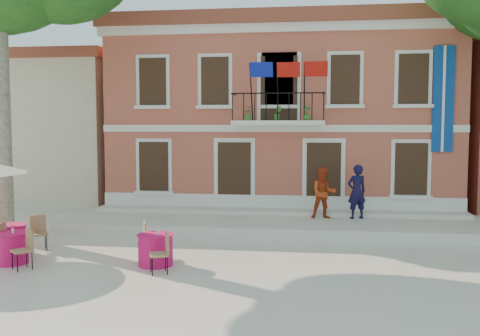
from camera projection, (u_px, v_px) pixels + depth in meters
name	position (u px, v px, depth m)	size (l,w,h in m)	color
ground	(187.00, 259.00, 13.63)	(90.00, 90.00, 0.00)	beige
main_building	(284.00, 117.00, 22.94)	(13.50, 9.59, 7.50)	#B85742
neighbor_west	(43.00, 129.00, 25.45)	(9.40, 9.40, 6.40)	beige
terrace	(276.00, 224.00, 17.71)	(14.00, 3.40, 0.30)	silver
pedestrian_navy	(357.00, 192.00, 17.78)	(0.66, 0.43, 1.81)	black
pedestrian_orange	(324.00, 193.00, 17.82)	(0.84, 0.65, 1.72)	#BE3A16
cafe_table_1	(11.00, 247.00, 13.21)	(1.73, 1.56, 0.95)	#E3156F
cafe_table_3	(9.00, 238.00, 14.23)	(1.87, 1.68, 0.95)	#E3156F
cafe_table_4	(156.00, 248.00, 13.02)	(1.11, 1.94, 0.95)	#E3156F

